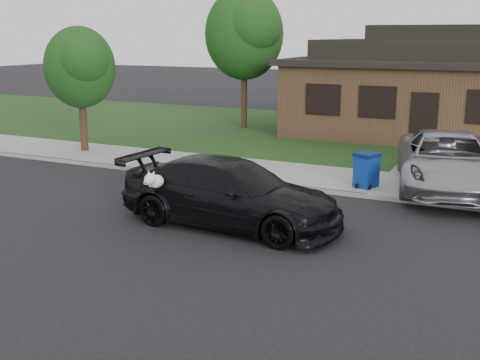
% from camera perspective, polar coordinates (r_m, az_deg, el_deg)
% --- Properties ---
extents(ground, '(120.00, 120.00, 0.00)m').
position_cam_1_polar(ground, '(15.24, -5.31, -3.23)').
color(ground, black).
rests_on(ground, ground).
extents(sidewalk, '(60.00, 3.00, 0.12)m').
position_cam_1_polar(sidewalk, '(19.53, 2.25, 0.78)').
color(sidewalk, gray).
rests_on(sidewalk, ground).
extents(curb, '(60.00, 0.12, 0.12)m').
position_cam_1_polar(curb, '(18.20, 0.36, -0.17)').
color(curb, gray).
rests_on(curb, ground).
extents(lawn, '(60.00, 13.00, 0.13)m').
position_cam_1_polar(lawn, '(26.92, 9.10, 4.22)').
color(lawn, '#193814').
rests_on(lawn, ground).
extents(driveway, '(4.50, 13.00, 0.14)m').
position_cam_1_polar(driveway, '(22.93, 21.35, 1.81)').
color(driveway, gray).
rests_on(driveway, ground).
extents(sedan, '(5.54, 2.64, 1.57)m').
position_cam_1_polar(sedan, '(14.10, -0.93, -1.24)').
color(sedan, black).
rests_on(sedan, ground).
extents(minivan, '(3.78, 6.12, 1.58)m').
position_cam_1_polar(minivan, '(17.96, 19.06, 1.73)').
color(minivan, '#A1A2A7').
rests_on(minivan, driveway).
extents(recycling_bin, '(0.78, 0.78, 0.99)m').
position_cam_1_polar(recycling_bin, '(17.61, 11.89, 0.95)').
color(recycling_bin, '#0E359A').
rests_on(recycling_bin, sidewalk).
extents(house, '(12.60, 8.60, 4.65)m').
position_cam_1_polar(house, '(27.78, 18.49, 8.28)').
color(house, '#422B1C').
rests_on(house, ground).
extents(tree_0, '(3.78, 3.60, 6.34)m').
position_cam_1_polar(tree_0, '(28.00, 0.61, 13.82)').
color(tree_0, '#332114').
rests_on(tree_0, ground).
extents(tree_2, '(2.73, 2.60, 4.59)m').
position_cam_1_polar(tree_2, '(23.10, -14.87, 10.39)').
color(tree_2, '#332114').
rests_on(tree_2, ground).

